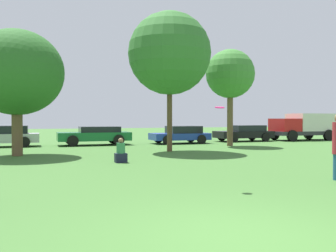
{
  "coord_description": "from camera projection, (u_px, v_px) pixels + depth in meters",
  "views": [
    {
      "loc": [
        -2.87,
        -4.68,
        1.71
      ],
      "look_at": [
        0.64,
        4.71,
        1.51
      ],
      "focal_mm": 40.06,
      "sensor_mm": 36.0,
      "label": 1
    }
  ],
  "objects": [
    {
      "name": "bystander_sitting",
      "position": [
        121.0,
        153.0,
        14.52
      ],
      "size": [
        0.44,
        0.37,
        0.95
      ],
      "color": "#191E33",
      "rests_on": "ground"
    },
    {
      "name": "ground_plane",
      "position": [
        240.0,
        236.0,
        5.42
      ],
      "size": [
        120.0,
        120.0,
        0.0
      ],
      "primitive_type": "plane",
      "color": "#3D6B2D"
    },
    {
      "name": "tree_3",
      "position": [
        230.0,
        74.0,
        23.2
      ],
      "size": [
        3.03,
        3.03,
        5.99
      ],
      "color": "brown",
      "rests_on": "ground"
    },
    {
      "name": "parked_car_black",
      "position": [
        244.0,
        133.0,
        28.03
      ],
      "size": [
        4.31,
        2.12,
        1.2
      ],
      "rotation": [
        0.0,
        0.0,
        3.12
      ],
      "color": "black",
      "rests_on": "ground"
    },
    {
      "name": "tree_2",
      "position": [
        170.0,
        54.0,
        19.32
      ],
      "size": [
        4.28,
        4.28,
        7.21
      ],
      "color": "brown",
      "rests_on": "ground"
    },
    {
      "name": "delivery_truck_red",
      "position": [
        304.0,
        125.0,
        29.49
      ],
      "size": [
        5.4,
        2.56,
        2.09
      ],
      "rotation": [
        0.0,
        0.0,
        3.12
      ],
      "color": "#2D2D33",
      "rests_on": "ground"
    },
    {
      "name": "parked_car_blue",
      "position": [
        181.0,
        134.0,
        25.6
      ],
      "size": [
        3.97,
        2.14,
        1.19
      ],
      "rotation": [
        0.0,
        0.0,
        3.12
      ],
      "color": "#1E389E",
      "rests_on": "ground"
    },
    {
      "name": "frisbee",
      "position": [
        220.0,
        107.0,
        9.1
      ],
      "size": [
        0.23,
        0.23,
        0.06
      ],
      "color": "#F21E72"
    },
    {
      "name": "tree_1",
      "position": [
        17.0,
        73.0,
        17.02
      ],
      "size": [
        4.23,
        4.23,
        5.76
      ],
      "color": "brown",
      "rests_on": "ground"
    },
    {
      "name": "parked_car_green",
      "position": [
        95.0,
        135.0,
        24.03
      ],
      "size": [
        4.6,
        2.13,
        1.19
      ],
      "rotation": [
        0.0,
        0.0,
        3.12
      ],
      "color": "#196633",
      "rests_on": "ground"
    },
    {
      "name": "parked_car_silver",
      "position": [
        2.0,
        136.0,
        22.48
      ],
      "size": [
        4.42,
        2.04,
        1.27
      ],
      "rotation": [
        0.0,
        0.0,
        3.12
      ],
      "color": "#B2B2B7",
      "rests_on": "ground"
    }
  ]
}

